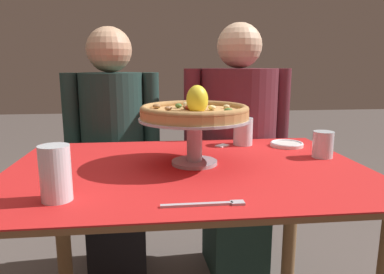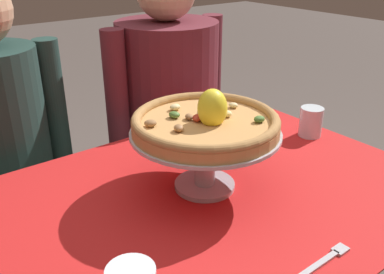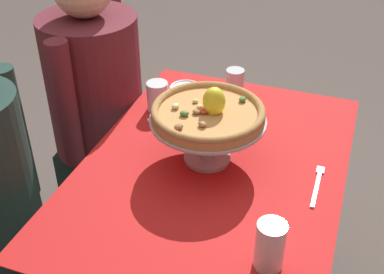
# 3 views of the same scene
# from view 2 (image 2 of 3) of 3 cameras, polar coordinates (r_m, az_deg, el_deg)

# --- Properties ---
(dining_table) EXTENTS (1.15, 0.81, 0.73)m
(dining_table) POSITION_cam_2_polar(r_m,az_deg,el_deg) (1.11, 1.58, -13.05)
(dining_table) COLOR olive
(dining_table) RESTS_ON ground
(pizza_stand) EXTENTS (0.36, 0.36, 0.16)m
(pizza_stand) POSITION_cam_2_polar(r_m,az_deg,el_deg) (1.02, 1.79, -1.35)
(pizza_stand) COLOR #B7B7C1
(pizza_stand) RESTS_ON dining_table
(pizza) EXTENTS (0.35, 0.35, 0.11)m
(pizza) POSITION_cam_2_polar(r_m,az_deg,el_deg) (0.99, 1.88, 2.09)
(pizza) COLOR tan
(pizza) RESTS_ON pizza_stand
(water_glass_side_right) EXTENTS (0.07, 0.07, 0.09)m
(water_glass_side_right) POSITION_cam_2_polar(r_m,az_deg,el_deg) (1.39, 15.71, 1.75)
(water_glass_side_right) COLOR silver
(water_glass_side_right) RESTS_ON dining_table
(water_glass_back_right) EXTENTS (0.08, 0.08, 0.11)m
(water_glass_back_right) POSITION_cam_2_polar(r_m,az_deg,el_deg) (1.37, 2.13, 2.80)
(water_glass_back_right) COLOR white
(water_glass_back_right) RESTS_ON dining_table
(side_plate) EXTENTS (0.13, 0.13, 0.02)m
(side_plate) POSITION_cam_2_polar(r_m,az_deg,el_deg) (1.47, 8.46, 2.33)
(side_plate) COLOR white
(side_plate) RESTS_ON dining_table
(dinner_fork) EXTENTS (0.20, 0.02, 0.01)m
(dinner_fork) POSITION_cam_2_polar(r_m,az_deg,el_deg) (0.88, 16.68, -16.18)
(dinner_fork) COLOR #B7B7C1
(dinner_fork) RESTS_ON dining_table
(sugar_packet) EXTENTS (0.06, 0.06, 0.00)m
(sugar_packet) POSITION_cam_2_polar(r_m,az_deg,el_deg) (1.33, -0.32, -0.18)
(sugar_packet) COLOR white
(sugar_packet) RESTS_ON dining_table
(diner_left) EXTENTS (0.46, 0.34, 1.23)m
(diner_left) POSITION_cam_2_polar(r_m,az_deg,el_deg) (1.52, -23.53, -5.48)
(diner_left) COLOR black
(diner_left) RESTS_ON ground
(diner_right) EXTENTS (0.53, 0.40, 1.25)m
(diner_right) POSITION_cam_2_polar(r_m,az_deg,el_deg) (1.68, -3.09, 1.22)
(diner_right) COLOR #1E3833
(diner_right) RESTS_ON ground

